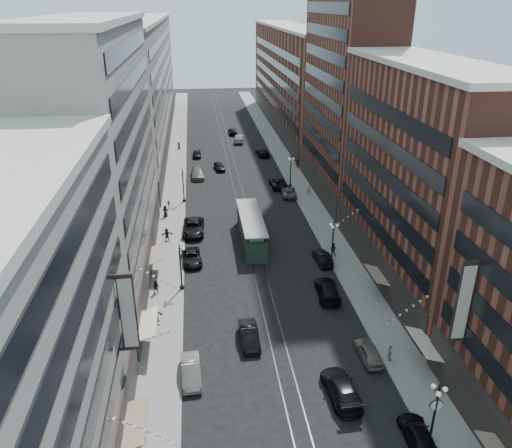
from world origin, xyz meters
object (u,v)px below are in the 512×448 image
car_2 (192,257)px  pedestrian_extra_0 (156,314)px  pedestrian_1 (142,432)px  car_extra_1 (327,290)px  lamppost_sw_far (180,265)px  car_12 (262,152)px  lamppost_se_mid (291,170)px  pedestrian_6 (169,204)px  pedestrian_2 (156,287)px  car_4 (369,352)px  pedestrian_5 (167,235)px  car_11 (289,192)px  car_14 (239,139)px  car_9 (197,154)px  car_6 (341,388)px  lamppost_se_far (333,241)px  car_3 (418,435)px  pedestrian_9 (297,163)px  car_8 (198,173)px  car_7 (193,227)px  pedestrian_extra_1 (179,146)px  car_extra_0 (278,183)px  car_5 (249,335)px  pedestrian_7 (333,249)px  pedestrian_extra_2 (165,211)px  pedestrian_8 (308,189)px  pedestrian_4 (390,353)px  car_1 (191,371)px  car_10 (322,257)px  lamppost_se_near (435,411)px  car_13 (219,166)px  lamppost_sw_mid (183,184)px

car_2 → pedestrian_extra_0: bearing=-110.9°
pedestrian_1 → car_extra_1: pedestrian_1 is taller
lamppost_sw_far → car_12: lamppost_sw_far is taller
lamppost_se_mid → pedestrian_6: bearing=-159.1°
pedestrian_2 → pedestrian_extra_0: (0.29, -5.36, 0.01)m
car_4 → pedestrian_5: (-19.22, 26.86, 0.28)m
car_11 → car_14: (-5.09, 35.51, 0.21)m
car_9 → car_14: (9.89, 10.68, 0.18)m
car_6 → car_2: bearing=-66.7°
lamppost_se_far → car_3: size_ratio=1.15×
car_3 → pedestrian_9: pedestrian_9 is taller
pedestrian_1 → car_8: 60.55m
pedestrian_5 → pedestrian_9: 38.15m
car_7 → car_9: car_7 is taller
pedestrian_6 → lamppost_se_far: bearing=143.9°
pedestrian_extra_1 → car_12: bearing=111.8°
car_extra_0 → car_extra_1: size_ratio=0.96×
car_5 → car_2: bearing=106.7°
car_5 → pedestrian_7: size_ratio=2.83×
car_8 → pedestrian_extra_2: (-5.12, -18.12, 0.24)m
pedestrian_8 → pedestrian_9: 14.74m
car_14 → car_extra_0: 31.10m
pedestrian_4 → car_11: pedestrian_4 is taller
car_6 → car_9: 71.89m
car_extra_0 → car_1: bearing=69.9°
pedestrian_9 → car_4: bearing=-96.9°
car_6 → pedestrian_1: bearing=7.0°
car_4 → car_12: 66.07m
lamppost_se_mid → car_6: bearing=-95.8°
car_10 → pedestrian_8: bearing=-102.0°
lamppost_se_near → car_3: (-0.80, 0.25, -2.52)m
pedestrian_9 → car_11: bearing=-108.5°
car_14 → pedestrian_extra_0: (-14.81, -69.31, 0.06)m
car_13 → pedestrian_8: size_ratio=2.38×
pedestrian_7 → car_extra_0: bearing=-64.5°
car_7 → car_extra_1: bearing=-48.8°
pedestrian_2 → car_11: size_ratio=0.32×
car_4 → car_6: bearing=48.2°
lamppost_se_far → car_5: size_ratio=1.15×
pedestrian_1 → car_14: (14.90, 84.48, -0.04)m
lamppost_se_far → pedestrian_1: bearing=-129.8°
lamppost_sw_far → car_1: size_ratio=1.18×
car_4 → car_5: size_ratio=0.90×
car_8 → lamppost_se_near: bearing=-76.7°
car_12 → car_14: (-3.87, 11.35, 0.12)m
lamppost_sw_mid → car_10: bearing=-52.7°
car_12 → car_5: bearing=75.8°
pedestrian_1 → pedestrian_2: size_ratio=0.99×
pedestrian_9 → car_extra_1: (-5.70, -45.82, -0.16)m
pedestrian_4 → pedestrian_9: bearing=2.6°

